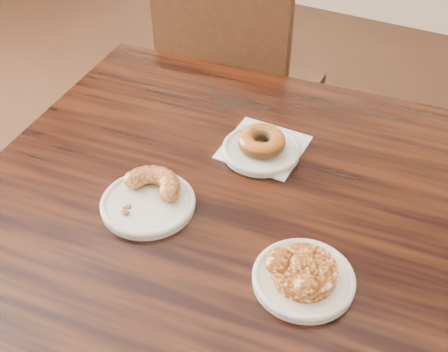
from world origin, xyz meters
The scene contains 9 objects.
cafe_table centered at (0.18, 0.01, 0.38)m, with size 1.01×1.01×0.75m, color black.
chair_far centered at (-0.14, 0.82, 0.45)m, with size 0.46×0.46×0.90m, color black, non-canonical shape.
napkin centered at (0.17, 0.22, 0.75)m, with size 0.16×0.16×0.00m, color white.
plate_donut centered at (0.17, 0.20, 0.76)m, with size 0.16×0.16×0.01m, color silver.
plate_cruller centered at (0.05, -0.04, 0.76)m, with size 0.18×0.18×0.01m, color silver.
plate_fritter centered at (0.37, -0.07, 0.76)m, with size 0.17×0.17×0.01m, color silver.
glazed_donut centered at (0.17, 0.20, 0.78)m, with size 0.10×0.10×0.03m, color #8C4614.
apple_fritter centered at (0.37, -0.07, 0.78)m, with size 0.14×0.14×0.03m, color #461407, non-canonical shape.
cruller_fragment centered at (0.05, -0.04, 0.78)m, with size 0.13×0.13×0.04m, color #5B2812, non-canonical shape.
Camera 1 is at (0.51, -0.64, 1.48)m, focal length 45.00 mm.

